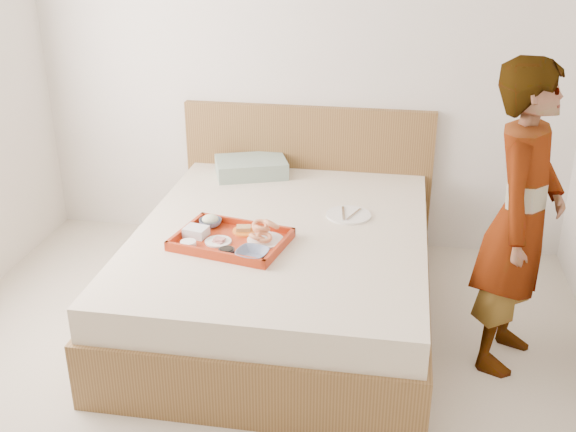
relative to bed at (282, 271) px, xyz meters
The scene contains 16 objects.
ground 1.04m from the bed, 93.53° to the right, with size 3.50×4.00×0.01m, color beige.
wall_back 1.44m from the bed, 93.53° to the left, with size 3.50×0.01×2.60m, color silver.
bed is the anchor object (origin of this frame).
headboard 0.99m from the bed, 90.00° to the left, with size 1.65×0.06×0.95m, color brown.
pillow 0.90m from the bed, 113.81° to the left, with size 0.45×0.30×0.11m, color gray.
tray 0.43m from the bed, 134.34° to the right, with size 0.56×0.40×0.05m, color #AC2A10.
prawn_plate 0.36m from the bed, 103.47° to the right, with size 0.19×0.19×0.01m, color white.
navy_bowl_big 0.50m from the bed, 101.35° to the right, with size 0.16×0.16×0.04m, color navy.
sauce_dish 0.53m from the bed, 118.86° to the right, with size 0.08×0.08×0.03m, color black.
meat_plate 0.48m from the bed, 138.10° to the right, with size 0.14×0.14×0.01m, color white.
bread_plate 0.35m from the bed, 148.19° to the right, with size 0.14×0.14×0.01m, color orange.
salad_bowl 0.49m from the bed, 169.93° to the right, with size 0.12×0.12×0.04m, color navy.
plastic_tub 0.56m from the bed, 154.14° to the right, with size 0.12×0.10×0.05m, color silver.
cheese_round 0.61m from the bed, 142.54° to the right, with size 0.08×0.08×0.03m, color white.
dinner_plate 0.49m from the bed, 32.82° to the left, with size 0.25×0.25×0.01m, color white.
person 1.31m from the bed, 10.78° to the right, with size 0.56×0.37×1.54m, color beige.
Camera 1 is at (0.66, -2.32, 2.11)m, focal length 42.80 mm.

